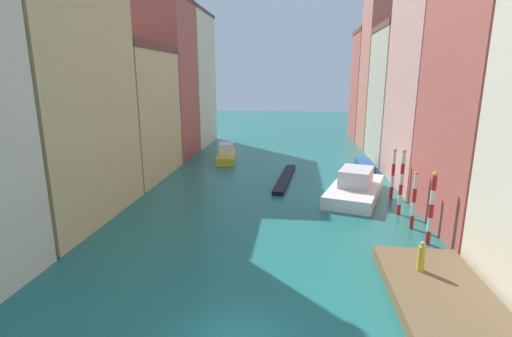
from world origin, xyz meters
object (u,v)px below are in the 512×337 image
(motorboat_1, at_px, (226,154))
(mooring_pole_3, at_px, (393,173))
(vaporetto_white, at_px, (355,187))
(motorboat_0, at_px, (365,165))
(person_on_dock, at_px, (421,257))
(mooring_pole_2, at_px, (401,182))
(gondola_black, at_px, (285,178))
(waterfront_dock, at_px, (438,291))
(mooring_pole_0, at_px, (431,208))
(mooring_pole_1, at_px, (414,200))

(motorboat_1, bearing_deg, mooring_pole_3, -38.43)
(vaporetto_white, bearing_deg, motorboat_0, 76.19)
(mooring_pole_3, relative_size, motorboat_1, 0.60)
(person_on_dock, bearing_deg, motorboat_1, 118.92)
(motorboat_1, bearing_deg, motorboat_0, -8.54)
(mooring_pole_2, bearing_deg, gondola_black, 135.04)
(vaporetto_white, xyz_separation_m, gondola_black, (-6.14, 4.62, -0.65))
(person_on_dock, xyz_separation_m, motorboat_0, (1.45, 24.45, -0.99))
(motorboat_1, bearing_deg, waterfront_dock, -61.52)
(mooring_pole_0, relative_size, mooring_pole_2, 0.93)
(gondola_black, bearing_deg, waterfront_dock, -68.61)
(waterfront_dock, relative_size, mooring_pole_1, 1.96)
(mooring_pole_0, relative_size, motorboat_0, 0.90)
(person_on_dock, xyz_separation_m, mooring_pole_1, (1.62, 7.06, 0.68))
(mooring_pole_1, distance_m, vaporetto_white, 7.43)
(mooring_pole_3, distance_m, motorboat_0, 10.94)
(waterfront_dock, bearing_deg, person_on_dock, 108.42)
(mooring_pole_1, bearing_deg, waterfront_dock, -98.06)
(mooring_pole_3, bearing_deg, waterfront_dock, -95.28)
(mooring_pole_2, height_order, motorboat_1, mooring_pole_2)
(mooring_pole_2, distance_m, motorboat_0, 14.89)
(vaporetto_white, bearing_deg, mooring_pole_0, -71.67)
(mooring_pole_3, bearing_deg, mooring_pole_2, -95.36)
(mooring_pole_0, xyz_separation_m, motorboat_1, (-16.76, 22.28, -1.61))
(mooring_pole_0, distance_m, motorboat_1, 27.92)
(motorboat_0, bearing_deg, waterfront_dock, -92.25)
(vaporetto_white, distance_m, gondola_black, 7.71)
(waterfront_dock, bearing_deg, motorboat_1, 118.48)
(vaporetto_white, bearing_deg, mooring_pole_3, -3.41)
(waterfront_dock, xyz_separation_m, mooring_pole_0, (1.46, 5.93, 2.03))
(mooring_pole_0, bearing_deg, mooring_pole_1, 96.36)
(mooring_pole_0, height_order, mooring_pole_2, mooring_pole_2)
(mooring_pole_2, relative_size, motorboat_1, 0.70)
(person_on_dock, relative_size, gondola_black, 0.15)
(mooring_pole_2, bearing_deg, mooring_pole_3, 84.64)
(waterfront_dock, xyz_separation_m, motorboat_0, (1.01, 25.75, 0.05))
(waterfront_dock, xyz_separation_m, person_on_dock, (-0.44, 1.31, 1.04))
(mooring_pole_3, height_order, motorboat_1, mooring_pole_3)
(mooring_pole_0, xyz_separation_m, vaporetto_white, (-3.06, 9.22, -1.52))
(mooring_pole_1, height_order, mooring_pole_2, mooring_pole_2)
(mooring_pole_3, distance_m, gondola_black, 10.50)
(person_on_dock, distance_m, mooring_pole_3, 13.81)
(person_on_dock, bearing_deg, gondola_black, 111.60)
(person_on_dock, bearing_deg, motorboat_0, 86.62)
(mooring_pole_3, bearing_deg, motorboat_1, 141.57)
(mooring_pole_1, distance_m, mooring_pole_2, 2.70)
(mooring_pole_1, relative_size, vaporetto_white, 0.41)
(mooring_pole_2, distance_m, gondola_black, 12.59)
(vaporetto_white, xyz_separation_m, motorboat_1, (-13.70, 13.06, -0.10))
(mooring_pole_0, bearing_deg, mooring_pole_2, 94.98)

